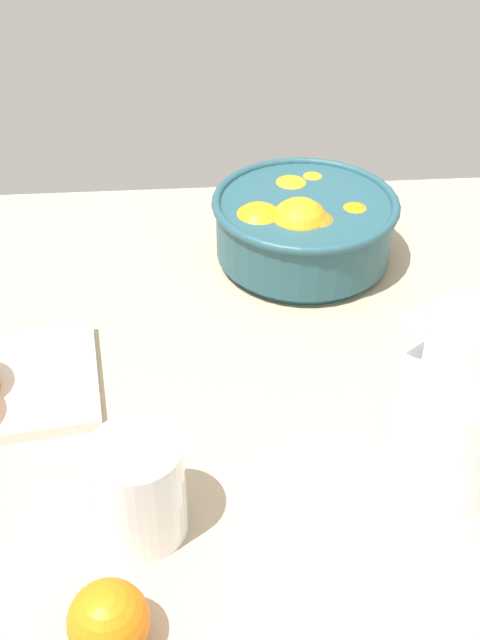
# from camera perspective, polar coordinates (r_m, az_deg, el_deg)

# --- Properties ---
(ground_plane) EXTENTS (1.16, 0.84, 0.03)m
(ground_plane) POSITION_cam_1_polar(r_m,az_deg,el_deg) (0.90, -0.41, -3.75)
(ground_plane) COLOR tan
(fruit_bowl) EXTENTS (0.25, 0.25, 0.11)m
(fruit_bowl) POSITION_cam_1_polar(r_m,az_deg,el_deg) (1.03, 4.66, 7.07)
(fruit_bowl) COLOR #234C56
(fruit_bowl) RESTS_ON ground_plane
(juice_pitcher) EXTENTS (0.15, 0.12, 0.19)m
(juice_pitcher) POSITION_cam_1_polar(r_m,az_deg,el_deg) (0.75, 15.72, -7.16)
(juice_pitcher) COLOR white
(juice_pitcher) RESTS_ON ground_plane
(juice_glass) EXTENTS (0.08, 0.08, 0.11)m
(juice_glass) POSITION_cam_1_polar(r_m,az_deg,el_deg) (0.70, -7.46, -12.76)
(juice_glass) COLOR white
(juice_glass) RESTS_ON ground_plane
(loose_orange_1) EXTENTS (0.07, 0.07, 0.07)m
(loose_orange_1) POSITION_cam_1_polar(r_m,az_deg,el_deg) (0.65, -9.79, -21.26)
(loose_orange_1) COLOR orange
(loose_orange_1) RESTS_ON ground_plane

